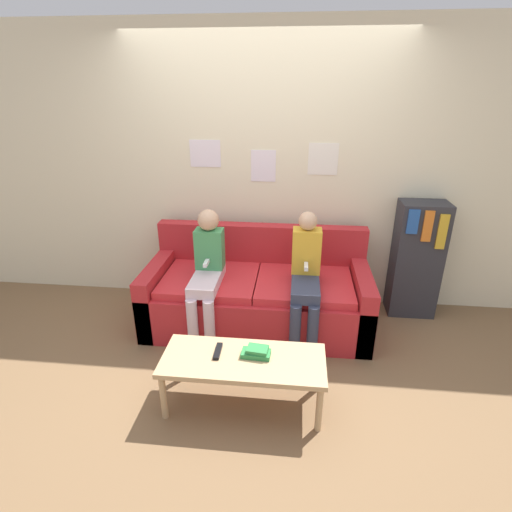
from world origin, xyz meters
TOP-DOWN VIEW (x-y plane):
  - ground_plane at (0.00, 0.00)m, footprint 10.00×10.00m
  - wall_back at (0.00, 1.10)m, footprint 8.00×0.06m
  - couch at (0.00, 0.56)m, footprint 1.98×0.89m
  - coffee_table at (0.01, -0.49)m, footprint 1.10×0.45m
  - person_left at (-0.41, 0.36)m, footprint 0.24×0.60m
  - person_right at (0.42, 0.35)m, footprint 0.24×0.60m
  - tv_remote at (-0.17, -0.45)m, footprint 0.04×0.17m
  - book_stack at (0.10, -0.46)m, footprint 0.20×0.12m
  - bookshelf at (1.46, 0.91)m, footprint 0.43×0.30m

SIDE VIEW (x-z plane):
  - ground_plane at x=0.00m, z-range 0.00..0.00m
  - couch at x=0.00m, z-range -0.14..0.71m
  - coffee_table at x=0.01m, z-range 0.15..0.53m
  - tv_remote at x=-0.17m, z-range 0.38..0.40m
  - book_stack at x=0.10m, z-range 0.38..0.44m
  - bookshelf at x=1.46m, z-range 0.00..1.11m
  - person_right at x=0.42m, z-range 0.06..1.17m
  - person_left at x=-0.41m, z-range 0.07..1.18m
  - wall_back at x=0.00m, z-range 0.00..2.60m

